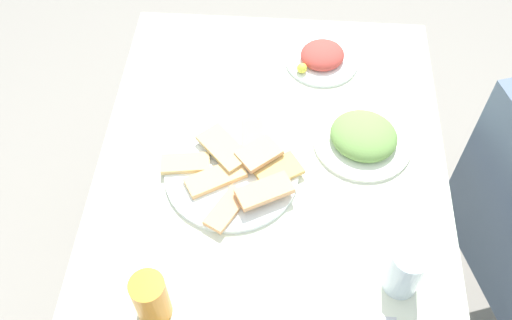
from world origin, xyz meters
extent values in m
plane|color=gray|center=(0.00, 0.00, 0.00)|extent=(6.00, 6.00, 0.00)
cube|color=silver|center=(0.00, 0.00, 0.72)|extent=(1.00, 0.80, 0.02)
cylinder|color=#464848|center=(-0.44, -0.34, 0.35)|extent=(0.04, 0.04, 0.70)
cylinder|color=#464848|center=(-0.44, 0.34, 0.35)|extent=(0.04, 0.04, 0.70)
cylinder|color=olive|center=(-0.13, 0.50, 0.19)|extent=(0.03, 0.03, 0.38)
cylinder|color=white|center=(0.04, -0.09, 0.74)|extent=(0.30, 0.30, 0.01)
cube|color=tan|center=(0.00, -0.03, 0.76)|extent=(0.11, 0.11, 0.01)
cube|color=#E1A470|center=(0.10, -0.01, 0.76)|extent=(0.11, 0.13, 0.01)
cube|color=#E5B472|center=(0.06, -0.12, 0.75)|extent=(0.11, 0.14, 0.01)
cube|color=#E8A86F|center=(0.14, -0.09, 0.75)|extent=(0.12, 0.09, 0.01)
cube|color=tan|center=(-0.01, -0.11, 0.76)|extent=(0.14, 0.14, 0.01)
cube|color=#DDB772|center=(0.03, -0.19, 0.75)|extent=(0.06, 0.12, 0.01)
cube|color=#E9B878|center=(-0.06, -0.05, 0.75)|extent=(0.10, 0.06, 0.01)
cube|color=#DAAD5C|center=(0.03, 0.02, 0.75)|extent=(0.11, 0.12, 0.01)
cylinder|color=white|center=(-0.07, 0.21, 0.73)|extent=(0.23, 0.23, 0.01)
ellipsoid|color=#71A04C|center=(-0.07, 0.21, 0.76)|extent=(0.20, 0.20, 0.06)
sphere|color=#E8E74C|center=(-0.08, 0.22, 0.76)|extent=(0.03, 0.03, 0.03)
cylinder|color=white|center=(-0.34, 0.11, 0.73)|extent=(0.19, 0.19, 0.01)
ellipsoid|color=#C7433A|center=(-0.34, 0.11, 0.75)|extent=(0.15, 0.16, 0.05)
sphere|color=#EBE445|center=(-0.29, 0.06, 0.75)|extent=(0.03, 0.03, 0.03)
cylinder|color=orange|center=(0.37, -0.20, 0.79)|extent=(0.09, 0.09, 0.12)
cylinder|color=silver|center=(0.28, 0.27, 0.79)|extent=(0.07, 0.07, 0.12)
cube|color=white|center=(0.36, -0.01, 0.73)|extent=(0.13, 0.13, 0.00)
cube|color=silver|center=(0.36, -0.03, 0.73)|extent=(0.18, 0.02, 0.00)
cube|color=silver|center=(0.36, 0.01, 0.73)|extent=(0.19, 0.04, 0.00)
camera|label=1|loc=(0.78, 0.02, 1.80)|focal=40.48mm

